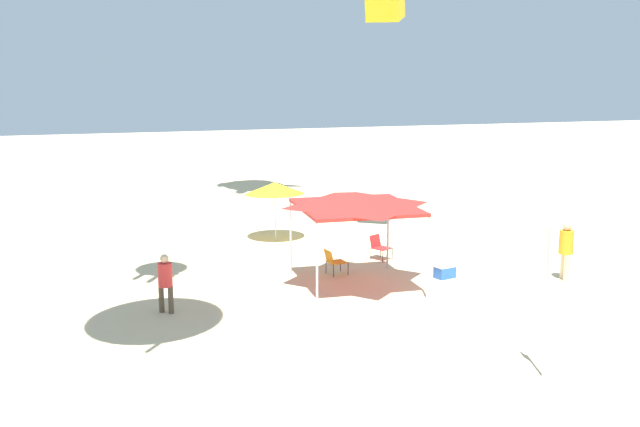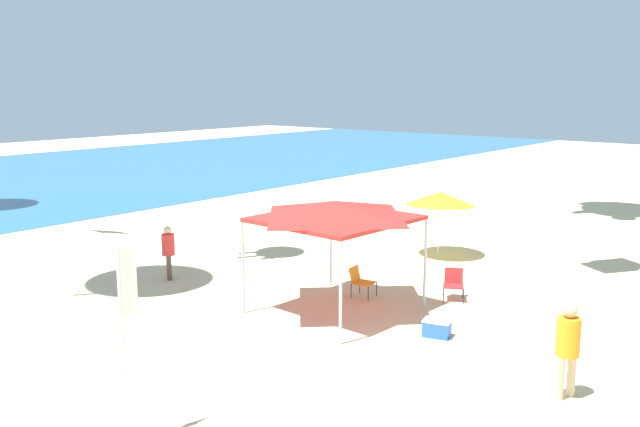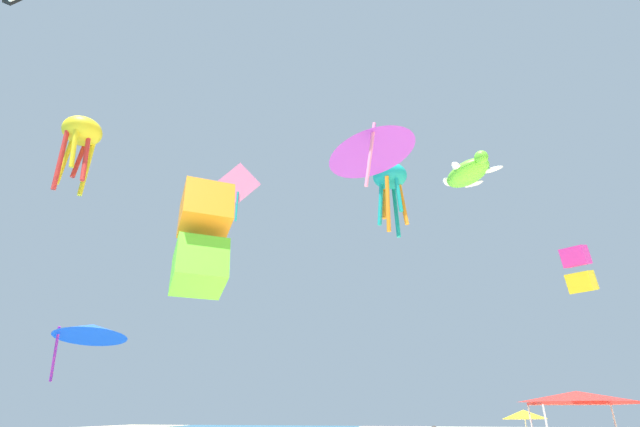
% 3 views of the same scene
% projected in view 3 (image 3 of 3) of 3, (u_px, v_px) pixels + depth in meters
% --- Properties ---
extents(canopy_tent, '(3.58, 3.45, 2.87)m').
position_uv_depth(canopy_tent, '(577.00, 398.00, 17.64)').
color(canopy_tent, '#B7B7BC').
rests_on(canopy_tent, ground).
extents(beach_umbrella, '(2.27, 2.26, 2.24)m').
position_uv_depth(beach_umbrella, '(524.00, 414.00, 23.56)').
color(beach_umbrella, silver).
rests_on(beach_umbrella, ground).
extents(kite_delta_blue, '(5.00, 4.98, 3.10)m').
position_uv_depth(kite_delta_blue, '(92.00, 331.00, 23.56)').
color(kite_delta_blue, blue).
extents(kite_octopus_yellow, '(1.73, 1.73, 3.85)m').
position_uv_depth(kite_octopus_yellow, '(81.00, 135.00, 20.85)').
color(kite_octopus_yellow, yellow).
extents(kite_box_orange, '(2.16, 2.10, 3.26)m').
position_uv_depth(kite_box_orange, '(203.00, 238.00, 12.87)').
color(kite_box_orange, orange).
extents(kite_diamond_pink, '(0.69, 2.12, 3.15)m').
position_uv_depth(kite_diamond_pink, '(239.00, 185.00, 22.14)').
color(kite_diamond_pink, pink).
extents(kite_turtle_lime, '(5.31, 5.11, 2.30)m').
position_uv_depth(kite_turtle_lime, '(468.00, 173.00, 36.35)').
color(kite_turtle_lime, '#66D82D').
extents(kite_delta_purple, '(3.88, 3.93, 3.28)m').
position_uv_depth(kite_delta_purple, '(370.00, 147.00, 18.06)').
color(kite_delta_purple, purple).
extents(kite_octopus_teal, '(1.70, 1.70, 3.77)m').
position_uv_depth(kite_octopus_teal, '(390.00, 180.00, 22.38)').
color(kite_octopus_teal, teal).
extents(kite_box_magenta, '(1.88, 1.82, 2.83)m').
position_uv_depth(kite_box_magenta, '(578.00, 269.00, 25.15)').
color(kite_box_magenta, '#E02D9E').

